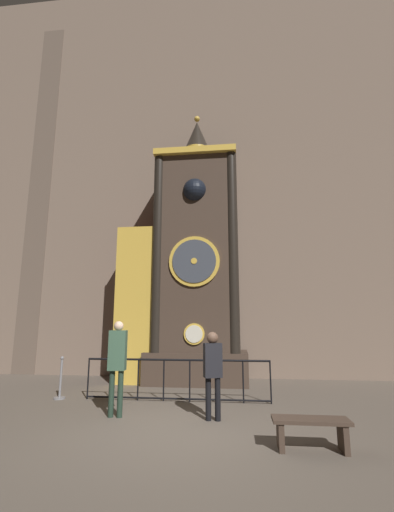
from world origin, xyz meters
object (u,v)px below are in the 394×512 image
at_px(visitor_near, 117,358).
at_px(visitor_bench, 311,428).
at_px(clock_tower, 186,267).
at_px(stanchion_post, 60,385).
at_px(visitor_far, 213,366).

xyz_separation_m(visitor_near, visitor_bench, (3.46, -1.38, -0.81)).
bearing_deg(clock_tower, stanchion_post, -137.20).
distance_m(visitor_far, visitor_bench, 2.17).
distance_m(visitor_near, stanchion_post, 2.51).
xyz_separation_m(visitor_far, stanchion_post, (-3.84, 1.44, -0.67)).
relative_size(visitor_near, stanchion_post, 1.85).
height_order(visitor_near, stanchion_post, visitor_near).
height_order(visitor_near, visitor_far, visitor_near).
bearing_deg(visitor_bench, stanchion_post, 152.40).
bearing_deg(stanchion_post, clock_tower, 42.80).
bearing_deg(stanchion_post, visitor_far, -20.51).
bearing_deg(visitor_near, visitor_bench, -27.96).
bearing_deg(clock_tower, visitor_far, -74.16).
height_order(clock_tower, visitor_bench, clock_tower).
xyz_separation_m(clock_tower, stanchion_post, (-2.72, -2.52, -3.28)).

